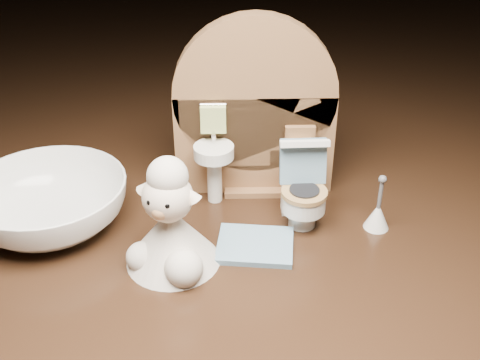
{
  "coord_description": "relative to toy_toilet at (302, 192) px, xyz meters",
  "views": [
    {
      "loc": [
        -0.02,
        -0.37,
        0.28
      ],
      "look_at": [
        -0.01,
        0.0,
        0.05
      ],
      "focal_mm": 45.0,
      "sensor_mm": 36.0,
      "label": 1
    }
  ],
  "objects": [
    {
      "name": "toilet_brush",
      "position": [
        0.06,
        -0.01,
        -0.01
      ],
      "size": [
        0.02,
        0.02,
        0.05
      ],
      "color": "white",
      "rests_on": "ground"
    },
    {
      "name": "ceramic_bowl",
      "position": [
        -0.19,
        -0.0,
        -0.01
      ],
      "size": [
        0.14,
        0.14,
        0.04
      ],
      "primitive_type": "imported",
      "rotation": [
        0.0,
        0.0,
        0.16
      ],
      "color": "white",
      "rests_on": "ground"
    },
    {
      "name": "toy_toilet",
      "position": [
        0.0,
        0.0,
        0.0
      ],
      "size": [
        0.04,
        0.05,
        0.07
      ],
      "rotation": [
        0.0,
        0.0,
        0.03
      ],
      "color": "white",
      "rests_on": "ground"
    },
    {
      "name": "plush_lamb",
      "position": [
        -0.1,
        -0.05,
        0.0
      ],
      "size": [
        0.07,
        0.07,
        0.09
      ],
      "rotation": [
        0.0,
        0.0,
        -0.33
      ],
      "color": "beige",
      "rests_on": "ground"
    },
    {
      "name": "backdrop_panel",
      "position": [
        -0.04,
        0.05,
        0.04
      ],
      "size": [
        0.13,
        0.05,
        0.15
      ],
      "color": "brown",
      "rests_on": "ground"
    },
    {
      "name": "bath_mat",
      "position": [
        -0.04,
        -0.04,
        -0.02
      ],
      "size": [
        0.06,
        0.05,
        0.0
      ],
      "primitive_type": "cube",
      "rotation": [
        0.0,
        0.0,
        -0.12
      ],
      "color": "#63879E",
      "rests_on": "ground"
    }
  ]
}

